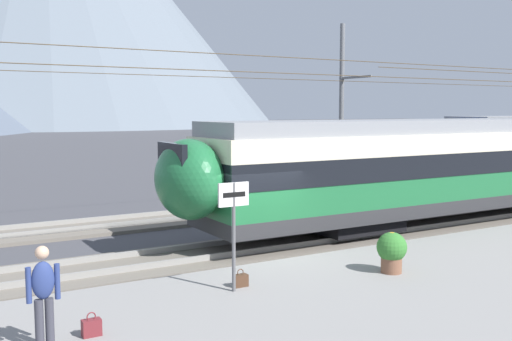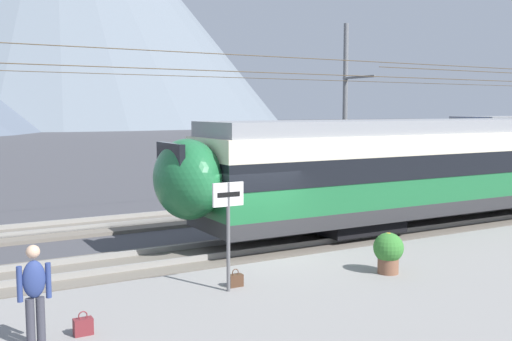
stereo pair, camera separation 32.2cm
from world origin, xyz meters
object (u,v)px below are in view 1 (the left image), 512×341
at_px(passenger_walking, 43,292).
at_px(handbag_near_sign, 240,280).
at_px(train_near_platform, 508,160).
at_px(platform_sign, 234,212).
at_px(potted_plant_platform_edge, 392,250).
at_px(handbag_beside_passenger, 92,327).
at_px(catenary_mast_far_side, 343,108).

height_order(passenger_walking, handbag_near_sign, passenger_walking).
height_order(train_near_platform, platform_sign, train_near_platform).
bearing_deg(potted_plant_platform_edge, handbag_beside_passenger, -177.05).
bearing_deg(passenger_walking, platform_sign, 15.57).
relative_size(handbag_beside_passenger, handbag_near_sign, 1.06).
bearing_deg(train_near_platform, passenger_walking, -164.07).
height_order(catenary_mast_far_side, handbag_near_sign, catenary_mast_far_side).
xyz_separation_m(catenary_mast_far_side, platform_sign, (-12.30, -11.72, -2.22)).
height_order(handbag_beside_passenger, potted_plant_platform_edge, potted_plant_platform_edge).
xyz_separation_m(passenger_walking, handbag_near_sign, (4.35, 1.35, -0.81)).
xyz_separation_m(train_near_platform, platform_sign, (-14.44, -4.15, -0.17)).
bearing_deg(potted_plant_platform_edge, platform_sign, 171.12).
height_order(passenger_walking, potted_plant_platform_edge, passenger_walking).
relative_size(catenary_mast_far_side, potted_plant_platform_edge, 51.05).
bearing_deg(platform_sign, train_near_platform, 16.03).
height_order(catenary_mast_far_side, potted_plant_platform_edge, catenary_mast_far_side).
bearing_deg(potted_plant_platform_edge, handbag_near_sign, 167.10).
bearing_deg(potted_plant_platform_edge, passenger_walking, -176.24).
height_order(catenary_mast_far_side, handbag_beside_passenger, catenary_mast_far_side).
distance_m(platform_sign, handbag_beside_passenger, 3.76).
relative_size(train_near_platform, handbag_near_sign, 72.47).
distance_m(train_near_platform, handbag_beside_passenger, 18.52).
distance_m(catenary_mast_far_side, handbag_beside_passenger, 20.45).
bearing_deg(handbag_beside_passenger, train_near_platform, 16.14).
xyz_separation_m(platform_sign, handbag_near_sign, (0.28, 0.22, -1.57)).
relative_size(passenger_walking, handbag_near_sign, 4.26).
relative_size(passenger_walking, potted_plant_platform_edge, 1.74).
xyz_separation_m(train_near_platform, potted_plant_platform_edge, (-10.53, -4.76, -1.32)).
bearing_deg(platform_sign, passenger_walking, -164.43).
bearing_deg(passenger_walking, potted_plant_platform_edge, 3.76).
xyz_separation_m(catenary_mast_far_side, handbag_beside_passenger, (-15.58, -12.70, -3.77)).
bearing_deg(handbag_near_sign, passenger_walking, -162.70).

